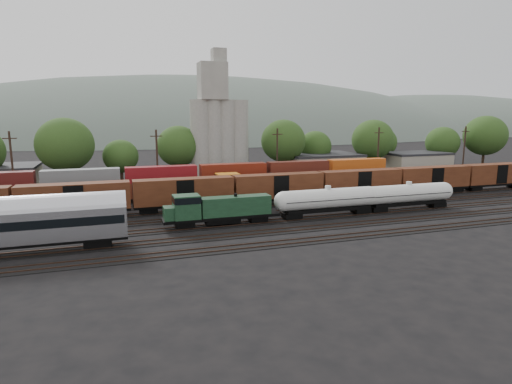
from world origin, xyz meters
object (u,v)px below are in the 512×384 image
object	(u,v)px
green_locomotive	(216,209)
grain_silo	(219,130)
orange_locomotive	(254,186)
tank_car_a	(328,200)

from	to	relation	value
green_locomotive	grain_silo	bearing A→B (deg)	75.57
green_locomotive	orange_locomotive	size ratio (longest dim) A/B	0.85
green_locomotive	grain_silo	world-z (taller)	grain_silo
orange_locomotive	grain_silo	size ratio (longest dim) A/B	0.64
tank_car_a	grain_silo	size ratio (longest dim) A/B	0.57
tank_car_a	orange_locomotive	size ratio (longest dim) A/B	0.89
tank_car_a	grain_silo	xyz separation A→B (m)	(-6.02, 41.00, 8.68)
tank_car_a	grain_silo	world-z (taller)	grain_silo
orange_locomotive	green_locomotive	bearing A→B (deg)	-124.38
green_locomotive	orange_locomotive	bearing A→B (deg)	55.62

